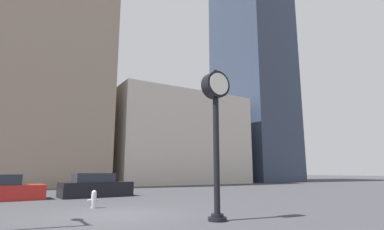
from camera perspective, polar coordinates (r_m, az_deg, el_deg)
name	(u,v)px	position (r m, az deg, el deg)	size (l,w,h in m)	color
ground_plane	(117,215)	(11.53, -14.02, -17.94)	(200.00, 200.00, 0.00)	#38383D
building_tall_tower	(38,20)	(38.55, -27.34, 15.75)	(14.75, 12.00, 35.79)	gray
building_storefront_row	(172,140)	(39.55, -3.78, -4.84)	(16.75, 12.00, 11.01)	beige
building_glass_modern	(252,75)	(50.25, 11.34, 7.43)	(8.52, 12.00, 33.86)	#2D384C
street_clock	(216,115)	(9.92, 4.56, -0.06)	(0.90, 0.59, 4.94)	black
car_black	(95,187)	(19.58, -17.95, -12.86)	(4.22, 2.06, 1.41)	black
fire_hydrant_far	(94,199)	(13.74, -18.21, -14.95)	(0.50, 0.22, 0.73)	#B7B7BC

